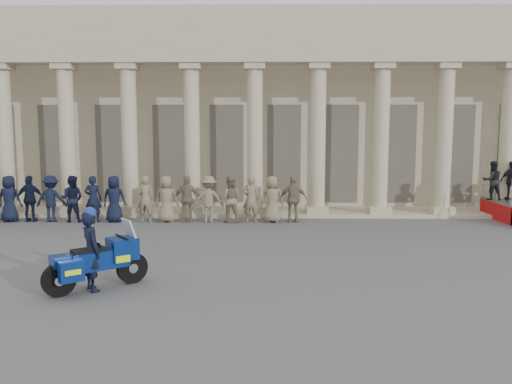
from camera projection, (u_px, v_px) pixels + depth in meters
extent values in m
plane|color=#4D4D50|center=(201.00, 267.00, 13.04)|extent=(90.00, 90.00, 0.00)
cube|color=tan|center=(233.00, 115.00, 27.42)|extent=(40.00, 10.00, 9.00)
cube|color=tan|center=(225.00, 212.00, 21.77)|extent=(40.00, 2.60, 0.15)
cube|color=tan|center=(223.00, 51.00, 20.20)|extent=(35.80, 1.00, 1.00)
cube|color=tan|center=(223.00, 23.00, 20.07)|extent=(35.80, 1.00, 1.20)
cube|color=tan|center=(9.00, 209.00, 21.06)|extent=(0.90, 0.90, 0.30)
cylinder|color=tan|center=(5.00, 139.00, 20.72)|extent=(0.64, 0.64, 5.60)
cube|color=tan|center=(1.00, 67.00, 20.38)|extent=(0.85, 0.85, 0.24)
cube|color=tan|center=(70.00, 209.00, 21.03)|extent=(0.90, 0.90, 0.30)
cylinder|color=tan|center=(67.00, 139.00, 20.69)|extent=(0.64, 0.64, 5.60)
cube|color=tan|center=(64.00, 67.00, 20.35)|extent=(0.85, 0.85, 0.24)
cube|color=tan|center=(132.00, 209.00, 21.00)|extent=(0.90, 0.90, 0.30)
cylinder|color=tan|center=(130.00, 139.00, 20.66)|extent=(0.64, 0.64, 5.60)
cube|color=tan|center=(127.00, 67.00, 20.32)|extent=(0.85, 0.85, 0.24)
cube|color=tan|center=(193.00, 209.00, 20.97)|extent=(0.90, 0.90, 0.30)
cylinder|color=tan|center=(192.00, 139.00, 20.63)|extent=(0.64, 0.64, 5.60)
cube|color=tan|center=(191.00, 67.00, 20.29)|extent=(0.85, 0.85, 0.24)
cube|color=tan|center=(255.00, 209.00, 20.94)|extent=(0.90, 0.90, 0.30)
cylinder|color=tan|center=(255.00, 139.00, 20.59)|extent=(0.64, 0.64, 5.60)
cube|color=tan|center=(255.00, 67.00, 20.25)|extent=(0.85, 0.85, 0.24)
cube|color=tan|center=(317.00, 209.00, 20.91)|extent=(0.90, 0.90, 0.30)
cylinder|color=tan|center=(318.00, 139.00, 20.56)|extent=(0.64, 0.64, 5.60)
cube|color=tan|center=(319.00, 66.00, 20.22)|extent=(0.85, 0.85, 0.24)
cube|color=tan|center=(379.00, 209.00, 20.87)|extent=(0.90, 0.90, 0.30)
cylinder|color=tan|center=(381.00, 139.00, 20.53)|extent=(0.64, 0.64, 5.60)
cube|color=tan|center=(383.00, 66.00, 20.19)|extent=(0.85, 0.85, 0.24)
cube|color=tan|center=(441.00, 210.00, 20.84)|extent=(0.90, 0.90, 0.30)
cylinder|color=tan|center=(444.00, 139.00, 20.50)|extent=(0.64, 0.64, 5.60)
cube|color=tan|center=(447.00, 66.00, 20.16)|extent=(0.85, 0.85, 0.24)
cube|color=tan|center=(504.00, 210.00, 20.81)|extent=(0.90, 0.90, 0.30)
cylinder|color=tan|center=(508.00, 139.00, 20.47)|extent=(0.64, 0.64, 5.60)
cube|color=tan|center=(512.00, 66.00, 20.13)|extent=(0.85, 0.85, 0.24)
cube|color=black|center=(0.00, 154.00, 22.82)|extent=(1.30, 0.12, 4.20)
cube|color=black|center=(57.00, 154.00, 22.79)|extent=(1.30, 0.12, 4.20)
cube|color=black|center=(113.00, 154.00, 22.76)|extent=(1.30, 0.12, 4.20)
cube|color=black|center=(170.00, 154.00, 22.73)|extent=(1.30, 0.12, 4.20)
cube|color=black|center=(227.00, 154.00, 22.70)|extent=(1.30, 0.12, 4.20)
cube|color=black|center=(284.00, 154.00, 22.67)|extent=(1.30, 0.12, 4.20)
cube|color=black|center=(341.00, 154.00, 22.63)|extent=(1.30, 0.12, 4.20)
cube|color=black|center=(399.00, 154.00, 22.60)|extent=(1.30, 0.12, 4.20)
cube|color=black|center=(456.00, 154.00, 22.57)|extent=(1.30, 0.12, 4.20)
imported|color=black|center=(9.00, 199.00, 19.59)|extent=(0.89, 0.58, 1.83)
imported|color=black|center=(30.00, 199.00, 19.58)|extent=(1.07, 0.45, 1.83)
imported|color=black|center=(51.00, 199.00, 19.57)|extent=(1.18, 0.68, 1.83)
imported|color=black|center=(72.00, 199.00, 19.56)|extent=(0.89, 0.69, 1.83)
imported|color=black|center=(93.00, 199.00, 19.55)|extent=(0.67, 0.44, 1.83)
imported|color=black|center=(114.00, 199.00, 19.54)|extent=(0.89, 0.58, 1.83)
imported|color=#7B6F55|center=(145.00, 199.00, 19.52)|extent=(0.67, 0.44, 1.83)
imported|color=#7B6F55|center=(167.00, 199.00, 19.51)|extent=(0.89, 0.58, 1.83)
imported|color=#7B6F55|center=(188.00, 199.00, 19.50)|extent=(1.07, 0.45, 1.83)
imported|color=#7B6F55|center=(209.00, 199.00, 19.49)|extent=(1.18, 0.68, 1.83)
imported|color=#7B6F55|center=(230.00, 199.00, 19.48)|extent=(0.89, 0.69, 1.83)
imported|color=#7B6F55|center=(251.00, 199.00, 19.47)|extent=(0.67, 0.44, 1.83)
imported|color=#7B6F55|center=(272.00, 199.00, 19.46)|extent=(0.89, 0.58, 1.83)
imported|color=#7B6F55|center=(293.00, 199.00, 19.45)|extent=(1.07, 0.45, 1.83)
cube|color=#AB0D0F|center=(495.00, 211.00, 20.14)|extent=(0.04, 2.75, 0.68)
imported|color=black|center=(492.00, 181.00, 20.20)|extent=(0.77, 0.60, 1.58)
imported|color=black|center=(512.00, 181.00, 20.19)|extent=(0.93, 0.39, 1.58)
cylinder|color=black|center=(132.00, 268.00, 11.58)|extent=(0.67, 0.56, 0.72)
cylinder|color=black|center=(59.00, 280.00, 10.61)|extent=(0.67, 0.56, 0.72)
cube|color=navy|center=(99.00, 259.00, 11.09)|extent=(1.28, 1.13, 0.42)
cube|color=navy|center=(122.00, 248.00, 11.39)|extent=(0.82, 0.82, 0.49)
cube|color=silver|center=(123.00, 259.00, 11.42)|extent=(0.39, 0.41, 0.13)
cube|color=#B2BFCC|center=(130.00, 231.00, 11.46)|extent=(0.49, 0.54, 0.59)
cube|color=black|center=(89.00, 251.00, 10.93)|extent=(0.79, 0.73, 0.11)
cube|color=navy|center=(61.00, 261.00, 10.59)|extent=(0.53, 0.53, 0.24)
cube|color=navy|center=(71.00, 271.00, 10.40)|extent=(0.54, 0.49, 0.44)
cube|color=#E1FB0D|center=(71.00, 271.00, 10.40)|extent=(0.42, 0.41, 0.11)
cube|color=navy|center=(62.00, 264.00, 10.95)|extent=(0.54, 0.49, 0.44)
cube|color=#E1FB0D|center=(62.00, 264.00, 10.95)|extent=(0.42, 0.41, 0.11)
cylinder|color=silver|center=(71.00, 276.00, 11.01)|extent=(0.59, 0.49, 0.11)
cylinder|color=black|center=(122.00, 237.00, 11.36)|extent=(0.50, 0.63, 0.04)
imported|color=black|center=(91.00, 251.00, 10.97)|extent=(0.73, 0.78, 1.79)
sphere|color=navy|center=(90.00, 213.00, 10.87)|extent=(0.28, 0.28, 0.28)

